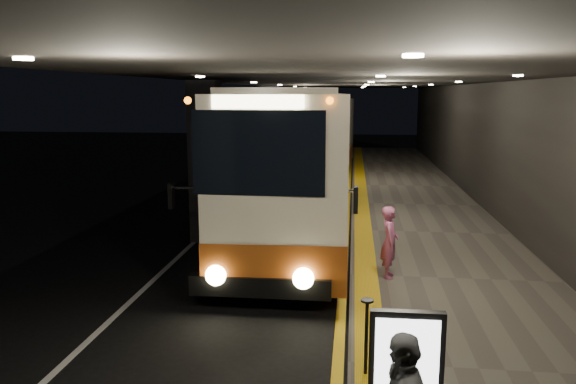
# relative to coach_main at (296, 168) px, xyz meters

# --- Properties ---
(ground) EXTENTS (90.00, 90.00, 0.00)m
(ground) POSITION_rel_coach_main_xyz_m (-0.88, -5.03, -1.94)
(ground) COLOR black
(lane_line_white) EXTENTS (0.12, 50.00, 0.01)m
(lane_line_white) POSITION_rel_coach_main_xyz_m (-2.68, -0.03, -1.94)
(lane_line_white) COLOR silver
(lane_line_white) RESTS_ON ground
(kerb_stripe_yellow) EXTENTS (0.18, 50.00, 0.01)m
(kerb_stripe_yellow) POSITION_rel_coach_main_xyz_m (1.47, -0.03, -1.94)
(kerb_stripe_yellow) COLOR gold
(kerb_stripe_yellow) RESTS_ON ground
(sidewalk) EXTENTS (4.50, 50.00, 0.15)m
(sidewalk) POSITION_rel_coach_main_xyz_m (3.87, -0.03, -1.87)
(sidewalk) COLOR #514C44
(sidewalk) RESTS_ON ground
(tactile_strip) EXTENTS (0.50, 50.00, 0.01)m
(tactile_strip) POSITION_rel_coach_main_xyz_m (1.97, -0.03, -1.79)
(tactile_strip) COLOR gold
(tactile_strip) RESTS_ON sidewalk
(terminal_wall) EXTENTS (0.10, 50.00, 6.00)m
(terminal_wall) POSITION_rel_coach_main_xyz_m (6.12, -0.03, 1.06)
(terminal_wall) COLOR black
(terminal_wall) RESTS_ON ground
(support_columns) EXTENTS (0.80, 24.80, 4.40)m
(support_columns) POSITION_rel_coach_main_xyz_m (-2.38, -1.03, 0.26)
(support_columns) COLOR black
(support_columns) RESTS_ON ground
(canopy) EXTENTS (9.00, 50.00, 0.40)m
(canopy) POSITION_rel_coach_main_xyz_m (1.62, -0.03, 2.66)
(canopy) COLOR black
(canopy) RESTS_ON support_columns
(coach_main) EXTENTS (3.16, 13.06, 4.05)m
(coach_main) POSITION_rel_coach_main_xyz_m (0.00, 0.00, 0.00)
(coach_main) COLOR beige
(coach_main) RESTS_ON ground
(coach_second) EXTENTS (3.03, 12.04, 3.75)m
(coach_second) POSITION_rel_coach_main_xyz_m (0.11, 10.55, -0.14)
(coach_second) COLOR beige
(coach_second) RESTS_ON ground
(passenger_boarding) EXTENTS (0.40, 0.59, 1.55)m
(passenger_boarding) POSITION_rel_coach_main_xyz_m (2.45, -4.18, -1.02)
(passenger_boarding) COLOR #B65583
(passenger_boarding) RESTS_ON sidewalk
(info_sign) EXTENTS (0.79, 0.12, 1.67)m
(info_sign) POSITION_rel_coach_main_xyz_m (2.24, -10.31, -0.67)
(info_sign) COLOR black
(info_sign) RESTS_ON sidewalk
(stanchion_post) EXTENTS (0.05, 0.05, 1.10)m
(stanchion_post) POSITION_rel_coach_main_xyz_m (1.87, -8.54, -1.24)
(stanchion_post) COLOR black
(stanchion_post) RESTS_ON sidewalk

